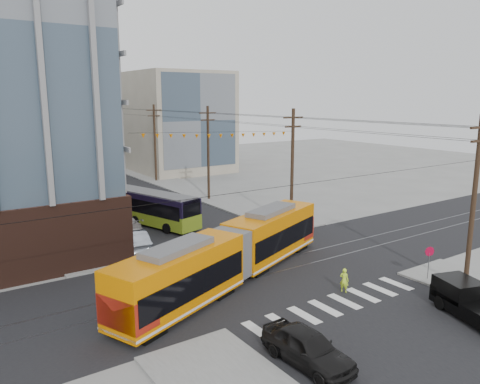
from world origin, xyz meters
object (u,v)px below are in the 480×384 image
at_px(city_bus, 149,207).
at_px(black_sedan, 307,347).
at_px(pickup_truck, 479,306).
at_px(streetcar, 231,254).

height_order(city_bus, black_sedan, city_bus).
distance_m(pickup_truck, black_sedan, 10.62).
bearing_deg(pickup_truck, city_bus, 120.77).
relative_size(pickup_truck, black_sedan, 1.13).
distance_m(city_bus, pickup_truck, 29.51).
bearing_deg(black_sedan, pickup_truck, -14.52).
relative_size(streetcar, pickup_truck, 3.61).
distance_m(streetcar, city_bus, 16.54).
xyz_separation_m(streetcar, pickup_truck, (7.91, -12.28, -0.98)).
bearing_deg(streetcar, city_bus, 63.04).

